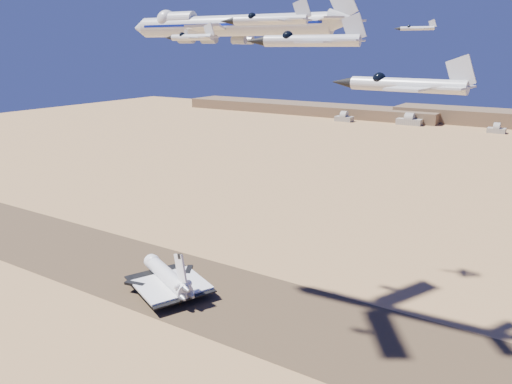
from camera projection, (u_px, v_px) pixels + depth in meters
The scene contains 14 objects.
ground at pixel (205, 292), 192.60m from camera, with size 1200.00×1200.00×0.00m, color tan.
runway at pixel (205, 292), 192.59m from camera, with size 600.00×50.00×0.06m, color brown.
hangars at pixel (405, 121), 612.28m from camera, with size 200.50×29.50×30.00m.
shuttle at pixel (167, 277), 193.00m from camera, with size 41.56×35.42×20.24m.
carrier_747 at pixel (223, 26), 156.85m from camera, with size 79.83×61.77×19.89m.
crew_a at pixel (165, 296), 187.57m from camera, with size 0.63×0.41×1.72m, color #C25C0B.
crew_b at pixel (173, 297), 186.87m from camera, with size 0.88×0.51×1.81m, color #C25C0B.
crew_c at pixel (180, 303), 182.62m from camera, with size 0.94×0.48×1.60m, color #C25C0B.
chase_jet_a at pixel (191, 37), 105.03m from camera, with size 13.96×7.47×3.47m.
chase_jet_b at pixel (268, 20), 80.21m from camera, with size 15.64×8.78×3.92m.
chase_jet_c at pixel (308, 40), 64.49m from camera, with size 16.18×9.00×4.05m.
chase_jet_d at pixel (403, 85), 51.34m from camera, with size 15.44×8.43×3.85m.
chase_jet_e at pixel (329, 23), 185.72m from camera, with size 15.83×9.07×4.01m.
chase_jet_f at pixel (416, 28), 189.05m from camera, with size 15.84×8.57×3.94m.
Camera 1 is at (110.37, -136.51, 90.39)m, focal length 35.00 mm.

